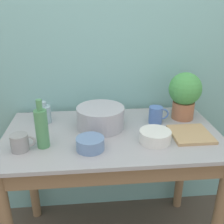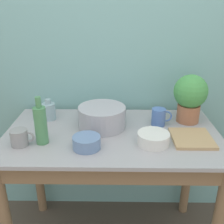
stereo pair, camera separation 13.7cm
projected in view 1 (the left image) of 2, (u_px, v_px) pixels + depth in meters
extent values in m
cube|color=#7AB2B2|center=(106.00, 45.00, 1.61)|extent=(6.00, 0.05, 2.40)
cylinder|color=#846647|center=(218.00, 222.00, 1.36)|extent=(0.06, 0.06, 0.77)
cylinder|color=#846647|center=(31.00, 170.00, 1.78)|extent=(0.06, 0.06, 0.77)
cylinder|color=#846647|center=(182.00, 162.00, 1.87)|extent=(0.06, 0.06, 0.77)
cube|color=#846647|center=(118.00, 174.00, 1.19)|extent=(1.06, 0.02, 0.10)
cube|color=#9E9EA3|center=(112.00, 134.00, 1.42)|extent=(1.16, 0.65, 0.02)
cylinder|color=#A36647|center=(183.00, 110.00, 1.57)|extent=(0.13, 0.13, 0.10)
sphere|color=#47994C|center=(185.00, 89.00, 1.52)|extent=(0.19, 0.19, 0.19)
cylinder|color=#A8A8B2|center=(101.00, 117.00, 1.45)|extent=(0.26, 0.26, 0.12)
cylinder|color=#4C8C59|center=(42.00, 129.00, 1.24)|extent=(0.06, 0.06, 0.19)
cylinder|color=#4C8C59|center=(39.00, 105.00, 1.19)|extent=(0.03, 0.03, 0.05)
cylinder|color=#93B2BC|center=(44.00, 114.00, 1.52)|extent=(0.08, 0.08, 0.10)
cylinder|color=#93B2BC|center=(43.00, 104.00, 1.49)|extent=(0.04, 0.04, 0.03)
cylinder|color=#4C70B7|center=(156.00, 115.00, 1.51)|extent=(0.08, 0.08, 0.10)
torus|color=#4C70B7|center=(163.00, 114.00, 1.51)|extent=(0.07, 0.01, 0.07)
cylinder|color=gray|center=(20.00, 143.00, 1.23)|extent=(0.08, 0.08, 0.08)
torus|color=gray|center=(30.00, 141.00, 1.23)|extent=(0.06, 0.01, 0.06)
cylinder|color=silver|center=(155.00, 136.00, 1.31)|extent=(0.16, 0.16, 0.06)
cylinder|color=#6684B2|center=(90.00, 144.00, 1.24)|extent=(0.13, 0.13, 0.06)
cube|color=tan|center=(191.00, 134.00, 1.38)|extent=(0.20, 0.21, 0.02)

